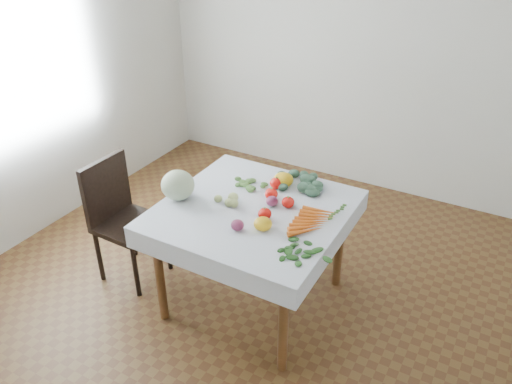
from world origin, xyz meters
TOP-DOWN VIEW (x-y plane):
  - ground at (0.00, 0.00)m, footprint 4.00×4.00m
  - back_wall at (0.00, 2.00)m, footprint 4.00×0.04m
  - left_wall at (-2.00, 0.00)m, footprint 0.04×4.00m
  - table at (0.00, 0.00)m, footprint 1.00×1.00m
  - tablecloth at (0.00, 0.00)m, footprint 1.12×1.12m
  - chair at (-0.98, -0.18)m, footprint 0.42×0.42m
  - cabbage at (-0.48, -0.13)m, footprint 0.28×0.28m
  - tomato_a at (0.01, 0.29)m, footprint 0.10×0.10m
  - tomato_b at (0.05, 0.15)m, footprint 0.10×0.10m
  - tomato_c at (0.12, -0.08)m, footprint 0.08×0.08m
  - tomato_d at (0.18, 0.11)m, footprint 0.08×0.08m
  - heirloom_back at (0.04, 0.34)m, footprint 0.14×0.14m
  - heirloom_front at (0.16, -0.18)m, footprint 0.12×0.12m
  - onion_a at (0.09, 0.08)m, footprint 0.09×0.09m
  - onion_b at (0.04, -0.26)m, footprint 0.09×0.09m
  - tomatillo_cluster at (-0.15, -0.01)m, footprint 0.13×0.11m
  - carrot_bunch at (0.39, 0.02)m, footprint 0.22×0.38m
  - kale_bunch at (0.13, 0.36)m, footprint 0.37×0.34m
  - basil_bunch at (0.48, -0.29)m, footprint 0.28×0.20m
  - dill_bunch at (-0.16, 0.21)m, footprint 0.18×0.19m

SIDE VIEW (x-z plane):
  - ground at x=0.00m, z-range 0.00..0.00m
  - chair at x=-0.98m, z-range 0.07..0.97m
  - table at x=0.00m, z-range 0.28..1.03m
  - tablecloth at x=0.00m, z-range 0.75..0.76m
  - basil_bunch at x=0.48m, z-range 0.76..0.77m
  - dill_bunch at x=-0.16m, z-range 0.76..0.78m
  - carrot_bunch at x=0.39m, z-range 0.76..0.79m
  - tomatillo_cluster at x=-0.15m, z-range 0.76..0.81m
  - kale_bunch at x=0.13m, z-range 0.76..0.81m
  - onion_a at x=0.09m, z-range 0.76..0.82m
  - onion_b at x=0.04m, z-range 0.76..0.82m
  - tomato_d at x=0.18m, z-range 0.76..0.83m
  - tomato_c at x=0.12m, z-range 0.76..0.83m
  - tomato_b at x=0.05m, z-range 0.76..0.83m
  - heirloom_front at x=0.16m, z-range 0.76..0.83m
  - tomato_a at x=0.01m, z-range 0.76..0.83m
  - heirloom_back at x=0.04m, z-range 0.76..0.85m
  - cabbage at x=-0.48m, z-range 0.76..0.95m
  - back_wall at x=0.00m, z-range 0.00..2.70m
  - left_wall at x=-2.00m, z-range 0.00..2.70m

